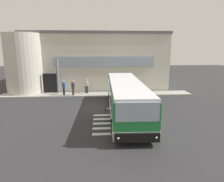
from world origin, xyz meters
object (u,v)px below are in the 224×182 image
entry_support_column (58,76)px  safety_bollard_yellow (121,93)px  passenger_near_column (64,87)px  passenger_at_curb_edge (87,85)px  passenger_by_doorway (73,87)px  bus_main_foreground (125,98)px

entry_support_column → safety_bollard_yellow: bearing=-14.1°
safety_bollard_yellow → passenger_near_column: bearing=173.2°
entry_support_column → passenger_at_curb_edge: size_ratio=2.37×
passenger_by_doorway → safety_bollard_yellow: bearing=-6.8°
passenger_at_curb_edge → safety_bollard_yellow: 4.22m
passenger_at_curb_edge → safety_bollard_yellow: bearing=-22.4°
safety_bollard_yellow → passenger_at_curb_edge: bearing=157.6°
passenger_near_column → safety_bollard_yellow: bearing=-6.8°
passenger_at_curb_edge → safety_bollard_yellow: (3.85, -1.59, -0.66)m
bus_main_foreground → passenger_by_doorway: size_ratio=7.05×
passenger_by_doorway → passenger_at_curb_edge: same height
bus_main_foreground → passenger_at_curb_edge: bus_main_foreground is taller
entry_support_column → safety_bollard_yellow: size_ratio=4.41×
bus_main_foreground → passenger_at_curb_edge: bearing=116.2°
passenger_near_column → bus_main_foreground: bearing=-46.6°
passenger_near_column → passenger_by_doorway: (1.05, -0.12, 0.00)m
passenger_near_column → passenger_at_curb_edge: size_ratio=1.00×
passenger_at_curb_edge → passenger_by_doorway: bearing=-147.1°
bus_main_foreground → passenger_by_doorway: (-5.07, 6.36, -0.26)m
passenger_at_curb_edge → safety_bollard_yellow: passenger_at_curb_edge is taller
bus_main_foreground → passenger_by_doorway: 8.13m
passenger_by_doorway → safety_bollard_yellow: (5.32, -0.64, -0.63)m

